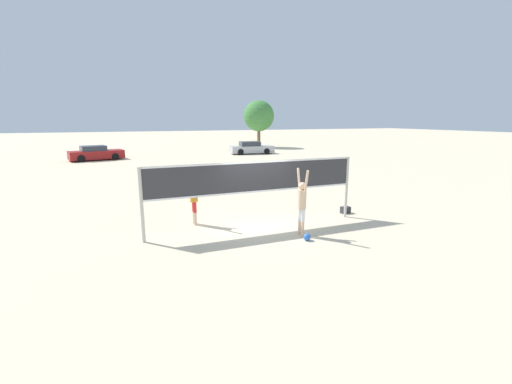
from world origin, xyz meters
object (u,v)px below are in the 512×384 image
at_px(parked_car_near, 96,154).
at_px(player_spiker, 302,201).
at_px(volleyball_net, 256,181).
at_px(parked_car_mid, 251,148).
at_px(volleyball, 307,237).
at_px(player_blocker, 194,195).
at_px(gear_bag, 345,210).
at_px(tree_left_cluster, 259,116).

bearing_deg(parked_car_near, player_spiker, -87.47).
relative_size(volleyball_net, player_spiker, 3.45).
bearing_deg(parked_car_mid, volleyball_net, -104.52).
height_order(parked_car_near, parked_car_mid, parked_car_mid).
bearing_deg(parked_car_near, volleyball, -87.90).
xyz_separation_m(player_spiker, player_blocker, (-3.05, 2.55, -0.08)).
bearing_deg(gear_bag, parked_car_near, 113.42).
bearing_deg(player_blocker, tree_left_cluster, 153.68).
bearing_deg(parked_car_near, parked_car_mid, -13.43).
height_order(gear_bag, parked_car_near, parked_car_near).
bearing_deg(player_spiker, parked_car_near, 15.98).
height_order(player_blocker, parked_car_near, player_blocker).
xyz_separation_m(player_spiker, parked_car_mid, (8.29, 25.96, -0.57)).
bearing_deg(gear_bag, player_spiker, -150.59).
bearing_deg(volleyball_net, parked_car_near, 104.37).
relative_size(volleyball, tree_left_cluster, 0.04).
distance_m(parked_car_mid, tree_left_cluster, 9.62).
xyz_separation_m(player_blocker, volleyball, (2.98, -3.07, -1.00)).
xyz_separation_m(parked_car_near, tree_left_cluster, (19.88, 7.92, 3.55)).
bearing_deg(volleyball, tree_left_cluster, 70.00).
bearing_deg(parked_car_mid, parked_car_near, -173.64).
bearing_deg(parked_car_mid, player_spiker, -101.37).
xyz_separation_m(volleyball, parked_car_near, (-7.36, 26.47, 0.50)).
bearing_deg(tree_left_cluster, player_spiker, -110.17).
relative_size(volleyball_net, parked_car_mid, 1.58).
relative_size(volleyball, parked_car_near, 0.05).
bearing_deg(player_spiker, gear_bag, -60.59).
bearing_deg(parked_car_near, tree_left_cluster, 8.28).
height_order(player_spiker, gear_bag, player_spiker).
xyz_separation_m(volleyball_net, player_spiker, (1.11, -1.29, -0.51)).
bearing_deg(parked_car_mid, player_blocker, -109.51).
xyz_separation_m(player_blocker, tree_left_cluster, (15.50, 31.32, 3.05)).
bearing_deg(volleyball_net, volleyball, -60.02).
height_order(gear_bag, parked_car_mid, parked_car_mid).
bearing_deg(player_blocker, player_spiker, 50.09).
bearing_deg(player_blocker, parked_car_mid, 154.15).
distance_m(volleyball_net, tree_left_cluster, 35.38).
xyz_separation_m(volleyball_net, gear_bag, (4.18, 0.44, -1.57)).
relative_size(player_spiker, tree_left_cluster, 0.36).
distance_m(volleyball_net, player_spiker, 1.78).
distance_m(volleyball, parked_car_mid, 27.77).
xyz_separation_m(parked_car_near, parked_car_mid, (15.72, 0.00, -0.00)).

